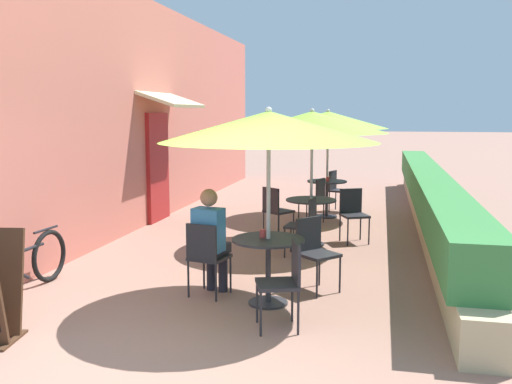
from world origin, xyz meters
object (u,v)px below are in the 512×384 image
(seated_patron_near_left, at_px, (211,237))
(cafe_chair_mid_back, at_px, (275,208))
(patio_table_near, at_px, (268,256))
(patio_umbrella_far, at_px, (328,120))
(patio_umbrella_near, at_px, (269,127))
(cafe_chair_far_right, at_px, (337,187))
(cafe_chair_near_left, at_px, (206,253))
(cafe_chair_far_left, at_px, (315,197))
(cafe_chair_near_back, at_px, (314,248))
(cafe_chair_mid_right, at_px, (353,211))
(cafe_chair_near_right, at_px, (285,278))
(patio_umbrella_mid, at_px, (312,122))
(coffee_cup_far, at_px, (328,179))
(coffee_cup_near, at_px, (263,233))
(patio_table_far, at_px, (327,190))
(cafe_chair_mid_left, at_px, (305,222))
(bicycle_leaning, at_px, (21,265))
(patio_table_mid, at_px, (311,211))

(seated_patron_near_left, height_order, cafe_chair_mid_back, seated_patron_near_left)
(patio_table_near, distance_m, patio_umbrella_far, 5.63)
(patio_umbrella_near, xyz_separation_m, cafe_chair_far_right, (0.28, 6.18, -1.44))
(cafe_chair_near_left, distance_m, cafe_chair_far_left, 4.70)
(cafe_chair_near_left, bearing_deg, patio_umbrella_near, 5.90)
(cafe_chair_near_back, distance_m, cafe_chair_mid_right, 2.72)
(cafe_chair_near_right, distance_m, cafe_chair_mid_right, 4.01)
(cafe_chair_mid_right, height_order, cafe_chair_mid_back, same)
(patio_umbrella_mid, distance_m, coffee_cup_far, 2.70)
(patio_table_near, distance_m, cafe_chair_near_right, 0.74)
(cafe_chair_mid_right, bearing_deg, cafe_chair_mid_back, -24.10)
(coffee_cup_near, xyz_separation_m, patio_table_far, (0.20, 5.41, -0.24))
(cafe_chair_near_back, distance_m, patio_umbrella_mid, 2.76)
(coffee_cup_near, bearing_deg, cafe_chair_near_back, 47.41)
(seated_patron_near_left, distance_m, cafe_chair_far_right, 6.08)
(patio_umbrella_near, distance_m, patio_umbrella_mid, 2.93)
(cafe_chair_mid_right, bearing_deg, patio_umbrella_far, -97.88)
(patio_umbrella_mid, distance_m, cafe_chair_mid_left, 1.62)
(coffee_cup_near, bearing_deg, patio_umbrella_mid, 86.30)
(cafe_chair_near_left, xyz_separation_m, cafe_chair_near_back, (1.18, 0.52, 0.00))
(cafe_chair_mid_left, bearing_deg, patio_table_near, -177.25)
(bicycle_leaning, bearing_deg, coffee_cup_near, 9.76)
(patio_umbrella_far, distance_m, cafe_chair_far_left, 1.62)
(cafe_chair_far_right, bearing_deg, cafe_chair_far_left, 5.90)
(coffee_cup_near, relative_size, patio_umbrella_far, 0.04)
(seated_patron_near_left, relative_size, cafe_chair_mid_left, 1.44)
(coffee_cup_near, height_order, cafe_chair_mid_right, cafe_chair_mid_right)
(cafe_chair_far_left, height_order, cafe_chair_far_right, same)
(seated_patron_near_left, height_order, cafe_chair_near_right, seated_patron_near_left)
(cafe_chair_near_right, xyz_separation_m, coffee_cup_far, (-0.15, 6.05, 0.27))
(patio_table_far, height_order, patio_umbrella_far, patio_umbrella_far)
(seated_patron_near_left, height_order, cafe_chair_mid_left, seated_patron_near_left)
(cafe_chair_near_back, height_order, cafe_chair_mid_left, same)
(cafe_chair_near_back, bearing_deg, patio_table_near, 5.90)
(seated_patron_near_left, bearing_deg, cafe_chair_mid_back, 98.62)
(cafe_chair_mid_right, bearing_deg, patio_table_mid, 5.90)
(patio_table_near, bearing_deg, patio_umbrella_near, 75.96)
(cafe_chair_near_right, relative_size, patio_umbrella_far, 0.37)
(seated_patron_near_left, relative_size, coffee_cup_near, 13.89)
(patio_umbrella_far, bearing_deg, cafe_chair_near_right, -88.39)
(cafe_chair_near_back, relative_size, coffee_cup_near, 9.67)
(patio_table_mid, distance_m, cafe_chair_mid_left, 0.74)
(patio_umbrella_near, xyz_separation_m, cafe_chair_near_right, (0.30, -0.68, -1.44))
(patio_umbrella_mid, bearing_deg, bicycle_leaning, -132.89)
(patio_umbrella_mid, bearing_deg, coffee_cup_near, -93.70)
(patio_umbrella_near, height_order, patio_umbrella_far, same)
(patio_table_near, xyz_separation_m, bicycle_leaning, (-2.88, -0.29, -0.20))
(cafe_chair_far_right, bearing_deg, bicycle_leaning, -8.20)
(coffee_cup_near, height_order, bicycle_leaning, coffee_cup_near)
(cafe_chair_near_back, distance_m, cafe_chair_far_left, 4.15)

